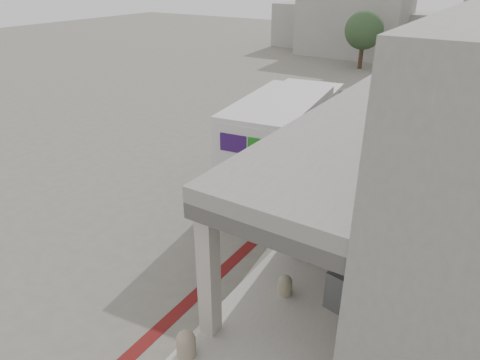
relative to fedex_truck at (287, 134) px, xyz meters
The scene contains 11 objects.
ground 5.38m from the fedex_truck, 85.56° to the right, with size 120.00×120.00×0.00m, color #656157.
bike_lane_stripe 3.82m from the fedex_truck, 65.34° to the right, with size 0.35×40.00×0.01m, color #5E1312.
sidewalk 6.92m from the fedex_truck, 48.88° to the right, with size 4.40×28.00×0.12m, color #A0988F.
distant_backdrop 30.96m from the fedex_truck, 94.55° to the left, with size 28.00×10.00×6.50m.
tree_left 23.47m from the fedex_truck, 101.35° to the left, with size 3.20×3.20×4.80m.
tree_mid 25.12m from the fedex_truck, 84.53° to the left, with size 3.20×3.20×4.80m.
fedex_truck is the anchor object (origin of this frame).
bench 5.26m from the fedex_truck, 53.80° to the right, with size 1.02×1.98×0.46m.
bollard_near 9.85m from the fedex_truck, 75.19° to the right, with size 0.43×0.43×0.64m.
bollard_far 7.45m from the fedex_truck, 62.50° to the right, with size 0.37×0.37×0.55m.
utility_cabinet 7.82m from the fedex_truck, 52.61° to the right, with size 0.48×0.63×1.06m, color slate.
Camera 1 is at (6.73, -9.41, 7.70)m, focal length 32.00 mm.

